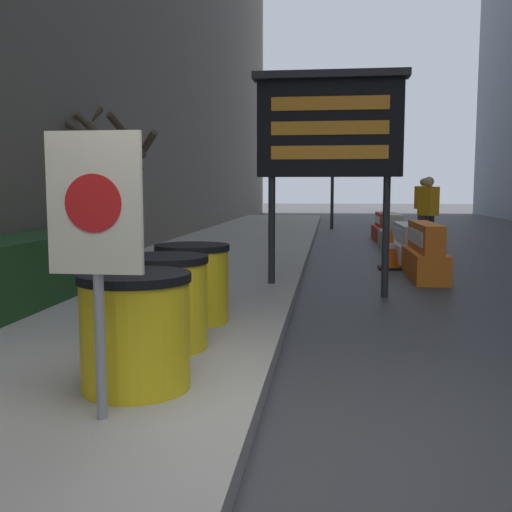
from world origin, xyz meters
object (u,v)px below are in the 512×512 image
warning_sign (96,225)px  message_board (330,129)px  traffic_cone_far (432,234)px  barrel_drum_back (192,283)px  barrel_drum_middle (164,302)px  pedestrian_passerby (423,203)px  barrel_drum_foreground (136,330)px  traffic_cone_mid (391,249)px  jersey_barrier_cream (393,233)px  jersey_barrier_white (405,244)px  pedestrian_worker (428,208)px  traffic_light_near_curb (333,153)px  jersey_barrier_red_striped (384,228)px  jersey_barrier_orange_near (425,254)px  traffic_cone_near (437,245)px

warning_sign → message_board: size_ratio=0.54×
warning_sign → traffic_cone_far: bearing=72.7°
barrel_drum_back → warning_sign: size_ratio=0.47×
barrel_drum_middle → pedestrian_passerby: bearing=73.4°
barrel_drum_middle → barrel_drum_foreground: bearing=-84.8°
barrel_drum_back → warning_sign: 2.73m
traffic_cone_mid → warning_sign: bearing=-106.8°
barrel_drum_middle → jersey_barrier_cream: (2.99, 10.72, -0.17)m
barrel_drum_back → jersey_barrier_cream: size_ratio=0.40×
jersey_barrier_white → pedestrian_worker: 2.12m
warning_sign → traffic_light_near_curb: size_ratio=0.43×
barrel_drum_back → jersey_barrier_cream: (2.99, 9.69, -0.17)m
warning_sign → pedestrian_worker: 12.14m
barrel_drum_middle → barrel_drum_back: size_ratio=1.00×
jersey_barrier_red_striped → pedestrian_passerby: size_ratio=1.15×
pedestrian_worker → traffic_light_near_curb: bearing=166.8°
message_board → pedestrian_passerby: message_board is taller
barrel_drum_back → traffic_light_near_curb: 17.07m
warning_sign → jersey_barrier_orange_near: warning_sign is taller
barrel_drum_back → traffic_cone_near: bearing=62.2°
message_board → traffic_cone_near: size_ratio=4.24×
jersey_barrier_orange_near → pedestrian_worker: 4.59m
message_board → barrel_drum_middle: bearing=-110.8°
jersey_barrier_white → pedestrian_passerby: 6.42m
barrel_drum_middle → pedestrian_worker: 10.66m
jersey_barrier_white → jersey_barrier_red_striped: (-0.00, 5.07, 0.02)m
traffic_cone_mid → pedestrian_worker: (1.21, 3.41, 0.68)m
traffic_light_near_curb → pedestrian_passerby: (2.81, -3.51, -1.75)m
barrel_drum_middle → jersey_barrier_white: barrel_drum_middle is taller
barrel_drum_middle → message_board: size_ratio=0.26×
barrel_drum_back → traffic_light_near_curb: bearing=85.0°
barrel_drum_middle → message_board: (1.37, 3.60, 1.78)m
jersey_barrier_white → jersey_barrier_orange_near: bearing=-90.0°
traffic_cone_near → traffic_cone_mid: traffic_cone_mid is taller
traffic_cone_mid → traffic_cone_far: size_ratio=1.16×
traffic_light_near_curb → jersey_barrier_white: bearing=-81.2°
warning_sign → message_board: 5.46m
traffic_cone_far → pedestrian_worker: 1.45m
warning_sign → jersey_barrier_white: 10.20m
message_board → traffic_cone_far: (2.69, 7.58, -2.00)m
barrel_drum_foreground → barrel_drum_back: same height
jersey_barrier_orange_near → jersey_barrier_cream: size_ratio=1.01×
warning_sign → traffic_light_near_curb: bearing=85.8°
traffic_light_near_curb → pedestrian_worker: bearing=-74.0°
traffic_light_near_curb → pedestrian_worker: (2.26, -7.91, -1.77)m
barrel_drum_foreground → pedestrian_passerby: 15.97m
warning_sign → traffic_cone_near: 10.14m
traffic_cone_mid → traffic_light_near_curb: traffic_light_near_curb is taller
barrel_drum_back → pedestrian_passerby: pedestrian_passerby is taller
traffic_light_near_curb → traffic_cone_mid: bearing=-84.7°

